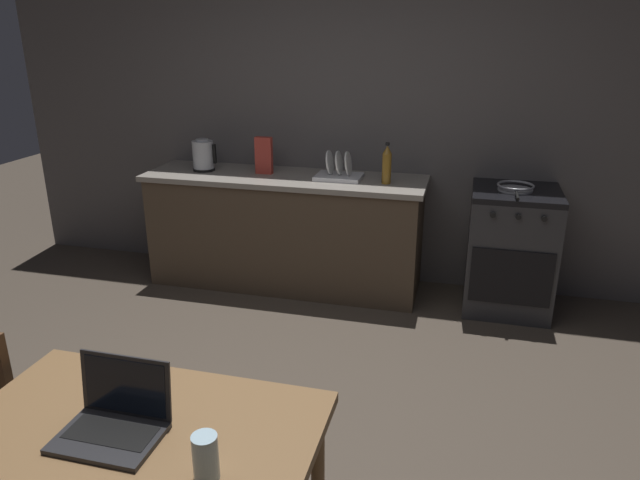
{
  "coord_description": "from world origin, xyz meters",
  "views": [
    {
      "loc": [
        0.88,
        -2.19,
        1.95
      ],
      "look_at": [
        0.08,
        0.9,
        0.79
      ],
      "focal_mm": 32.84,
      "sensor_mm": 36.0,
      "label": 1
    }
  ],
  "objects_px": {
    "dining_table": "(130,458)",
    "laptop": "(114,420)",
    "cereal_box": "(264,155)",
    "frying_pan": "(516,187)",
    "drinking_glass": "(206,457)",
    "stove_oven": "(510,250)",
    "bottle": "(387,164)",
    "electric_kettle": "(203,156)",
    "dish_rack": "(339,173)"
  },
  "relations": [
    {
      "from": "electric_kettle",
      "to": "dish_rack",
      "type": "relative_size",
      "value": 0.73
    },
    {
      "from": "electric_kettle",
      "to": "drinking_glass",
      "type": "relative_size",
      "value": 1.73
    },
    {
      "from": "frying_pan",
      "to": "dining_table",
      "type": "bearing_deg",
      "value": -114.68
    },
    {
      "from": "bottle",
      "to": "drinking_glass",
      "type": "distance_m",
      "value": 2.9
    },
    {
      "from": "bottle",
      "to": "cereal_box",
      "type": "relative_size",
      "value": 1.05
    },
    {
      "from": "cereal_box",
      "to": "frying_pan",
      "type": "bearing_deg",
      "value": -1.5
    },
    {
      "from": "dining_table",
      "to": "drinking_glass",
      "type": "distance_m",
      "value": 0.36
    },
    {
      "from": "stove_oven",
      "to": "cereal_box",
      "type": "relative_size",
      "value": 3.16
    },
    {
      "from": "drinking_glass",
      "to": "electric_kettle",
      "type": "bearing_deg",
      "value": 114.99
    },
    {
      "from": "dining_table",
      "to": "frying_pan",
      "type": "distance_m",
      "value": 3.11
    },
    {
      "from": "stove_oven",
      "to": "frying_pan",
      "type": "relative_size",
      "value": 2.1
    },
    {
      "from": "dining_table",
      "to": "bottle",
      "type": "height_order",
      "value": "bottle"
    },
    {
      "from": "frying_pan",
      "to": "drinking_glass",
      "type": "xyz_separation_m",
      "value": [
        -0.98,
        -2.91,
        -0.11
      ]
    },
    {
      "from": "electric_kettle",
      "to": "drinking_glass",
      "type": "distance_m",
      "value": 3.25
    },
    {
      "from": "electric_kettle",
      "to": "stove_oven",
      "type": "bearing_deg",
      "value": -0.06
    },
    {
      "from": "bottle",
      "to": "laptop",
      "type": "bearing_deg",
      "value": -99.2
    },
    {
      "from": "dining_table",
      "to": "dish_rack",
      "type": "xyz_separation_m",
      "value": [
        0.04,
        2.84,
        0.28
      ]
    },
    {
      "from": "dining_table",
      "to": "dish_rack",
      "type": "bearing_deg",
      "value": 89.28
    },
    {
      "from": "frying_pan",
      "to": "dish_rack",
      "type": "height_order",
      "value": "dish_rack"
    },
    {
      "from": "stove_oven",
      "to": "cereal_box",
      "type": "height_order",
      "value": "cereal_box"
    },
    {
      "from": "laptop",
      "to": "dish_rack",
      "type": "distance_m",
      "value": 2.83
    },
    {
      "from": "drinking_glass",
      "to": "laptop",
      "type": "bearing_deg",
      "value": 163.22
    },
    {
      "from": "dining_table",
      "to": "electric_kettle",
      "type": "bearing_deg",
      "value": 110.34
    },
    {
      "from": "electric_kettle",
      "to": "bottle",
      "type": "bearing_deg",
      "value": -1.97
    },
    {
      "from": "electric_kettle",
      "to": "drinking_glass",
      "type": "height_order",
      "value": "electric_kettle"
    },
    {
      "from": "dining_table",
      "to": "laptop",
      "type": "distance_m",
      "value": 0.13
    },
    {
      "from": "bottle",
      "to": "cereal_box",
      "type": "bearing_deg",
      "value": 175.81
    },
    {
      "from": "stove_oven",
      "to": "cereal_box",
      "type": "bearing_deg",
      "value": 179.31
    },
    {
      "from": "bottle",
      "to": "cereal_box",
      "type": "distance_m",
      "value": 0.96
    },
    {
      "from": "drinking_glass",
      "to": "dish_rack",
      "type": "height_order",
      "value": "dish_rack"
    },
    {
      "from": "dining_table",
      "to": "electric_kettle",
      "type": "xyz_separation_m",
      "value": [
        -1.05,
        2.84,
        0.35
      ]
    },
    {
      "from": "cereal_box",
      "to": "dining_table",
      "type": "bearing_deg",
      "value": -78.96
    },
    {
      "from": "stove_oven",
      "to": "bottle",
      "type": "distance_m",
      "value": 1.09
    },
    {
      "from": "laptop",
      "to": "frying_pan",
      "type": "bearing_deg",
      "value": 54.83
    },
    {
      "from": "stove_oven",
      "to": "dining_table",
      "type": "height_order",
      "value": "stove_oven"
    },
    {
      "from": "frying_pan",
      "to": "drinking_glass",
      "type": "height_order",
      "value": "frying_pan"
    },
    {
      "from": "stove_oven",
      "to": "cereal_box",
      "type": "xyz_separation_m",
      "value": [
        -1.87,
        0.02,
        0.59
      ]
    },
    {
      "from": "laptop",
      "to": "drinking_glass",
      "type": "height_order",
      "value": "laptop"
    },
    {
      "from": "frying_pan",
      "to": "drinking_glass",
      "type": "relative_size",
      "value": 2.96
    },
    {
      "from": "stove_oven",
      "to": "electric_kettle",
      "type": "relative_size",
      "value": 3.59
    },
    {
      "from": "laptop",
      "to": "drinking_glass",
      "type": "bearing_deg",
      "value": -26.27
    },
    {
      "from": "dining_table",
      "to": "cereal_box",
      "type": "bearing_deg",
      "value": 101.04
    },
    {
      "from": "drinking_glass",
      "to": "cereal_box",
      "type": "relative_size",
      "value": 0.51
    },
    {
      "from": "laptop",
      "to": "cereal_box",
      "type": "relative_size",
      "value": 1.13
    },
    {
      "from": "bottle",
      "to": "dish_rack",
      "type": "bearing_deg",
      "value": 172.13
    },
    {
      "from": "bottle",
      "to": "frying_pan",
      "type": "xyz_separation_m",
      "value": [
        0.9,
        0.02,
        -0.12
      ]
    },
    {
      "from": "stove_oven",
      "to": "dish_rack",
      "type": "height_order",
      "value": "dish_rack"
    },
    {
      "from": "drinking_glass",
      "to": "stove_oven",
      "type": "bearing_deg",
      "value": 71.28
    },
    {
      "from": "cereal_box",
      "to": "dish_rack",
      "type": "distance_m",
      "value": 0.6
    },
    {
      "from": "bottle",
      "to": "frying_pan",
      "type": "height_order",
      "value": "bottle"
    }
  ]
}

